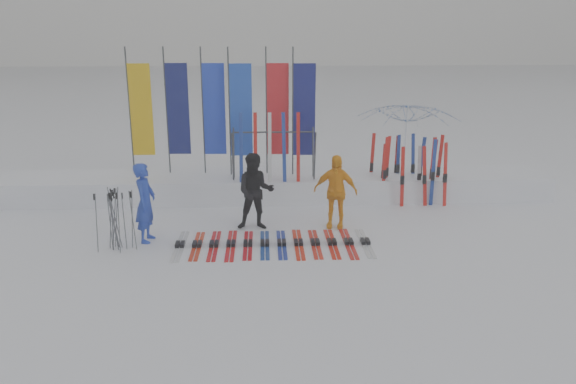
{
  "coord_description": "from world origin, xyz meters",
  "views": [
    {
      "loc": [
        -0.3,
        -9.41,
        4.19
      ],
      "look_at": [
        0.2,
        1.6,
        1.0
      ],
      "focal_mm": 35.0,
      "sensor_mm": 36.0,
      "label": 1
    }
  ],
  "objects_px": {
    "person_black": "(255,192)",
    "ski_rack": "(274,148)",
    "ski_row": "(273,243)",
    "tent_canopy": "(406,147)",
    "person_blue": "(145,203)",
    "person_yellow": "(335,191)"
  },
  "relations": [
    {
      "from": "person_blue",
      "to": "ski_row",
      "type": "height_order",
      "value": "person_blue"
    },
    {
      "from": "tent_canopy",
      "to": "ski_rack",
      "type": "xyz_separation_m",
      "value": [
        -3.53,
        -0.83,
        0.17
      ]
    },
    {
      "from": "person_black",
      "to": "tent_canopy",
      "type": "distance_m",
      "value": 4.88
    },
    {
      "from": "person_blue",
      "to": "ski_row",
      "type": "distance_m",
      "value": 2.73
    },
    {
      "from": "person_black",
      "to": "tent_canopy",
      "type": "xyz_separation_m",
      "value": [
        3.97,
        2.82,
        0.37
      ]
    },
    {
      "from": "person_black",
      "to": "ski_row",
      "type": "height_order",
      "value": "person_black"
    },
    {
      "from": "ski_row",
      "to": "ski_rack",
      "type": "xyz_separation_m",
      "value": [
        0.08,
        2.99,
        1.35
      ]
    },
    {
      "from": "person_black",
      "to": "ski_row",
      "type": "distance_m",
      "value": 1.33
    },
    {
      "from": "person_black",
      "to": "person_yellow",
      "type": "height_order",
      "value": "person_black"
    },
    {
      "from": "person_yellow",
      "to": "tent_canopy",
      "type": "height_order",
      "value": "tent_canopy"
    },
    {
      "from": "person_yellow",
      "to": "ski_rack",
      "type": "relative_size",
      "value": 0.8
    },
    {
      "from": "ski_row",
      "to": "ski_rack",
      "type": "bearing_deg",
      "value": 88.46
    },
    {
      "from": "tent_canopy",
      "to": "ski_rack",
      "type": "height_order",
      "value": "tent_canopy"
    },
    {
      "from": "person_black",
      "to": "ski_rack",
      "type": "distance_m",
      "value": 2.11
    },
    {
      "from": "person_black",
      "to": "person_blue",
      "type": "bearing_deg",
      "value": -163.77
    },
    {
      "from": "person_yellow",
      "to": "person_black",
      "type": "bearing_deg",
      "value": -164.53
    },
    {
      "from": "person_blue",
      "to": "person_black",
      "type": "xyz_separation_m",
      "value": [
        2.23,
        0.63,
        0.02
      ]
    },
    {
      "from": "person_black",
      "to": "ski_rack",
      "type": "bearing_deg",
      "value": 77.89
    },
    {
      "from": "person_yellow",
      "to": "ski_rack",
      "type": "bearing_deg",
      "value": 137.88
    },
    {
      "from": "person_yellow",
      "to": "person_blue",
      "type": "bearing_deg",
      "value": -156.05
    },
    {
      "from": "person_black",
      "to": "person_yellow",
      "type": "bearing_deg",
      "value": 1.4
    },
    {
      "from": "person_yellow",
      "to": "tent_canopy",
      "type": "distance_m",
      "value": 3.59
    }
  ]
}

